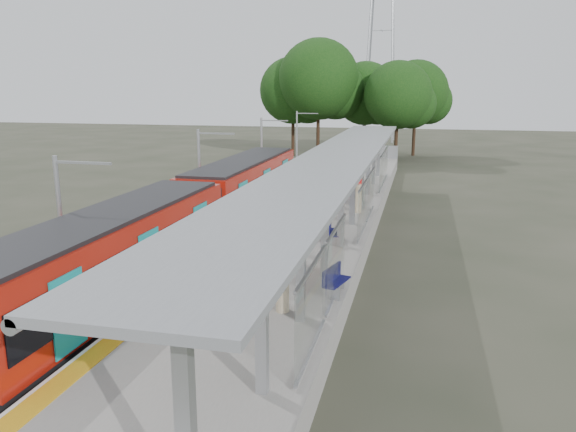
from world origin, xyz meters
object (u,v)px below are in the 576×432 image
Objects in this scene: bench_far at (354,192)px; litter_bin at (304,243)px; bench_mid at (332,230)px; info_pillar_near at (282,286)px; info_pillar_far at (358,198)px; train at (195,214)px; bench_near at (335,280)px.

litter_bin is at bearing -89.49° from bench_far.
bench_mid is 9.00m from bench_far.
litter_bin is at bearing 103.34° from info_pillar_near.
info_pillar_far reaches higher than info_pillar_near.
info_pillar_far is at bearing -75.69° from bench_far.
info_pillar_near is 5.87m from litter_bin.
bench_far is 0.87× the size of info_pillar_near.
bench_far is 2.91m from info_pillar_far.
info_pillar_near is at bearing -51.92° from train.
litter_bin is at bearing -119.28° from info_pillar_far.
bench_near is 0.91× the size of bench_far.
train is 9.11m from bench_near.
info_pillar_far is (0.51, -2.85, 0.24)m from bench_far.
train is at bearing 163.09° from litter_bin.
bench_far is (-1.16, 15.23, 0.06)m from bench_near.
bench_mid and litter_bin have the same top height.
bench_mid is at bearing 114.95° from bench_near.
info_pillar_far is at bearing 108.39° from bench_near.
bench_mid is at bearing 69.48° from litter_bin.
info_pillar_near is 1.87× the size of litter_bin.
train is 9.33m from info_pillar_far.
bench_near is (7.12, -5.66, -0.56)m from train.
info_pillar_far is (0.64, 14.15, 0.01)m from info_pillar_near.
train is 15.18× the size of info_pillar_far.
litter_bin is at bearing -117.13° from bench_mid.
litter_bin is (-0.57, 5.84, -0.30)m from info_pillar_near.
info_pillar_near is at bearing -110.64° from bench_near.
litter_bin is at bearing -16.91° from train.
info_pillar_near is at bearing -86.35° from bench_far.
bench_far is at bearing 86.43° from litter_bin.
info_pillar_far is (0.40, 6.14, 0.28)m from bench_mid.
bench_far reaches higher than bench_mid.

